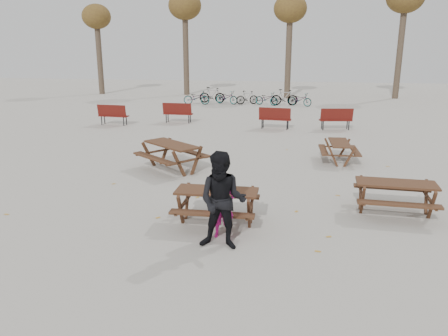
# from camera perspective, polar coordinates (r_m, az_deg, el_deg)

# --- Properties ---
(ground) EXTENTS (80.00, 80.00, 0.00)m
(ground) POSITION_cam_1_polar(r_m,az_deg,el_deg) (9.87, -0.94, -7.16)
(ground) COLOR gray
(ground) RESTS_ON ground
(main_picnic_table) EXTENTS (1.80, 1.45, 0.78)m
(main_picnic_table) POSITION_cam_1_polar(r_m,az_deg,el_deg) (9.66, -0.95, -3.95)
(main_picnic_table) COLOR #341B13
(main_picnic_table) RESTS_ON ground
(food_tray) EXTENTS (0.18, 0.11, 0.03)m
(food_tray) POSITION_cam_1_polar(r_m,az_deg,el_deg) (9.48, -0.66, -3.02)
(food_tray) COLOR white
(food_tray) RESTS_ON main_picnic_table
(bread_roll) EXTENTS (0.14, 0.06, 0.05)m
(bread_roll) POSITION_cam_1_polar(r_m,az_deg,el_deg) (9.47, -0.66, -2.78)
(bread_roll) COLOR tan
(bread_roll) RESTS_ON food_tray
(soda_bottle) EXTENTS (0.07, 0.07, 0.17)m
(soda_bottle) POSITION_cam_1_polar(r_m,az_deg,el_deg) (9.44, -2.08, -2.77)
(soda_bottle) COLOR silver
(soda_bottle) RESTS_ON main_picnic_table
(child) EXTENTS (0.50, 0.33, 1.36)m
(child) POSITION_cam_1_polar(r_m,az_deg,el_deg) (8.94, -0.16, -4.96)
(child) COLOR #CB197F
(child) RESTS_ON ground
(adult) EXTENTS (0.98, 0.78, 1.94)m
(adult) POSITION_cam_1_polar(r_m,az_deg,el_deg) (8.37, -0.20, -4.34)
(adult) COLOR black
(adult) RESTS_ON ground
(picnic_table_east) EXTENTS (1.88, 1.55, 0.77)m
(picnic_table_east) POSITION_cam_1_polar(r_m,az_deg,el_deg) (11.01, 21.41, -3.68)
(picnic_table_east) COLOR #341B13
(picnic_table_east) RESTS_ON ground
(picnic_table_north) EXTENTS (2.56, 2.50, 0.86)m
(picnic_table_north) POSITION_cam_1_polar(r_m,az_deg,el_deg) (13.93, -6.82, 1.46)
(picnic_table_north) COLOR #341B13
(picnic_table_north) RESTS_ON ground
(picnic_table_far) EXTENTS (1.32, 1.62, 0.68)m
(picnic_table_far) POSITION_cam_1_polar(r_m,az_deg,el_deg) (15.37, 14.79, 2.06)
(picnic_table_far) COLOR #341B13
(picnic_table_far) RESTS_ON ground
(park_bench_row) EXTENTS (12.40, 1.76, 1.03)m
(park_bench_row) POSITION_cam_1_polar(r_m,az_deg,el_deg) (21.44, -0.11, 6.82)
(park_bench_row) COLOR maroon
(park_bench_row) RESTS_ON ground
(bicycle_row) EXTENTS (8.57, 1.67, 1.07)m
(bicycle_row) POSITION_cam_1_polar(r_m,az_deg,el_deg) (29.58, 2.78, 9.19)
(bicycle_row) COLOR black
(bicycle_row) RESTS_ON ground
(tree_row) EXTENTS (32.17, 3.52, 8.26)m
(tree_row) POSITION_cam_1_polar(r_m,az_deg,el_deg) (34.19, 8.48, 19.53)
(tree_row) COLOR #382B21
(tree_row) RESTS_ON ground
(fallen_leaves) EXTENTS (11.00, 11.00, 0.01)m
(fallen_leaves) POSITION_cam_1_polar(r_m,az_deg,el_deg) (12.13, 3.47, -2.74)
(fallen_leaves) COLOR #AF812A
(fallen_leaves) RESTS_ON ground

